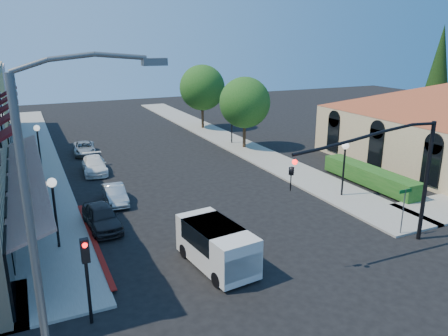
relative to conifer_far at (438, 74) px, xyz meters
name	(u,v)px	position (x,y,z in m)	size (l,w,h in m)	color
ground	(303,291)	(-28.00, -18.00, -6.36)	(120.00, 120.00, 0.00)	black
sidewalk_left	(35,156)	(-36.75, 9.00, -6.30)	(3.50, 50.00, 0.12)	gray
sidewalk_right	(221,137)	(-19.25, 9.00, -6.30)	(3.50, 50.00, 0.12)	gray
curb_red_strip	(94,242)	(-34.90, -10.00, -6.36)	(0.25, 10.00, 0.06)	maroon
hedge	(369,185)	(-16.30, -9.00, -6.36)	(1.40, 8.00, 1.10)	#195016
conifer_far	(438,74)	(0.00, 0.00, 0.00)	(3.20, 3.20, 11.00)	#302013
street_tree_a	(245,103)	(-19.20, 4.00, -2.17)	(4.56, 4.56, 6.48)	#302013
street_tree_b	(202,88)	(-19.20, 14.00, -1.82)	(4.94, 4.94, 7.02)	#302013
signal_mast_arm	(396,166)	(-22.14, -16.50, -2.27)	(8.01, 0.39, 6.00)	black
secondary_signal	(86,265)	(-36.00, -16.59, -4.04)	(0.28, 0.42, 3.32)	black
cobra_streetlight	(47,230)	(-37.15, -20.00, -1.09)	(3.60, 0.25, 9.31)	#595B5E
street_name_sign	(404,204)	(-20.50, -15.80, -4.66)	(0.80, 0.06, 2.50)	#595B5E
lamppost_left_near	(53,195)	(-36.50, -10.00, -3.62)	(0.44, 0.44, 3.57)	black
lamppost_left_far	(38,136)	(-36.50, 4.00, -3.62)	(0.44, 0.44, 3.57)	black
lamppost_right_near	(345,155)	(-19.50, -10.00, -3.62)	(0.44, 0.44, 3.57)	black
lamppost_right_far	(232,116)	(-19.50, 6.00, -3.62)	(0.44, 0.44, 3.57)	black
white_van	(217,244)	(-30.32, -14.75, -5.26)	(2.34, 4.48, 1.90)	silver
parked_car_a	(102,217)	(-34.20, -8.46, -5.70)	(1.56, 3.87, 1.32)	black
parked_car_b	(115,194)	(-32.80, -5.00, -5.81)	(1.17, 3.35, 1.10)	#AAADAF
parked_car_c	(94,165)	(-32.90, 2.00, -5.76)	(1.67, 4.11, 1.19)	white
parked_car_d	(84,148)	(-32.80, 8.00, -5.83)	(1.76, 3.82, 1.06)	#9FA1A4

